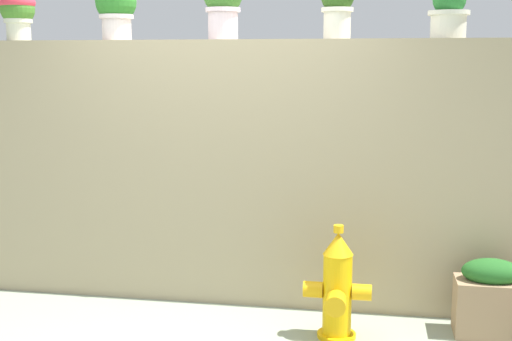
{
  "coord_description": "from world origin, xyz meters",
  "views": [
    {
      "loc": [
        1.11,
        -4.04,
        1.84
      ],
      "look_at": [
        0.27,
        0.72,
        1.05
      ],
      "focal_mm": 46.86,
      "sensor_mm": 36.0,
      "label": 1
    }
  ],
  "objects_px": {
    "potted_plant_4": "(337,3)",
    "potted_plant_1": "(18,11)",
    "potted_plant_5": "(449,8)",
    "fire_hydrant": "(337,289)",
    "planter_box": "(490,299)",
    "potted_plant_2": "(116,4)"
  },
  "relations": [
    {
      "from": "potted_plant_4",
      "to": "fire_hydrant",
      "type": "relative_size",
      "value": 0.54
    },
    {
      "from": "fire_hydrant",
      "to": "planter_box",
      "type": "distance_m",
      "value": 1.05
    },
    {
      "from": "potted_plant_5",
      "to": "fire_hydrant",
      "type": "bearing_deg",
      "value": -135.57
    },
    {
      "from": "potted_plant_2",
      "to": "potted_plant_5",
      "type": "relative_size",
      "value": 1.14
    },
    {
      "from": "potted_plant_2",
      "to": "potted_plant_4",
      "type": "relative_size",
      "value": 1.06
    },
    {
      "from": "potted_plant_4",
      "to": "planter_box",
      "type": "bearing_deg",
      "value": -20.36
    },
    {
      "from": "potted_plant_5",
      "to": "planter_box",
      "type": "distance_m",
      "value": 2.03
    },
    {
      "from": "potted_plant_4",
      "to": "planter_box",
      "type": "relative_size",
      "value": 0.79
    },
    {
      "from": "potted_plant_1",
      "to": "potted_plant_5",
      "type": "xyz_separation_m",
      "value": [
        3.27,
        0.03,
        -0.02
      ]
    },
    {
      "from": "potted_plant_1",
      "to": "potted_plant_5",
      "type": "relative_size",
      "value": 0.98
    },
    {
      "from": "potted_plant_2",
      "to": "potted_plant_4",
      "type": "bearing_deg",
      "value": -0.46
    },
    {
      "from": "potted_plant_5",
      "to": "fire_hydrant",
      "type": "xyz_separation_m",
      "value": [
        -0.71,
        -0.69,
        -1.87
      ]
    },
    {
      "from": "potted_plant_2",
      "to": "planter_box",
      "type": "height_order",
      "value": "potted_plant_2"
    },
    {
      "from": "potted_plant_4",
      "to": "potted_plant_1",
      "type": "bearing_deg",
      "value": 179.38
    },
    {
      "from": "potted_plant_1",
      "to": "planter_box",
      "type": "height_order",
      "value": "potted_plant_1"
    },
    {
      "from": "potted_plant_1",
      "to": "potted_plant_4",
      "type": "distance_m",
      "value": 2.49
    },
    {
      "from": "potted_plant_1",
      "to": "potted_plant_2",
      "type": "relative_size",
      "value": 0.86
    },
    {
      "from": "planter_box",
      "to": "potted_plant_5",
      "type": "bearing_deg",
      "value": 123.67
    },
    {
      "from": "potted_plant_1",
      "to": "potted_plant_4",
      "type": "bearing_deg",
      "value": -0.62
    },
    {
      "from": "potted_plant_4",
      "to": "planter_box",
      "type": "distance_m",
      "value": 2.31
    },
    {
      "from": "potted_plant_1",
      "to": "fire_hydrant",
      "type": "bearing_deg",
      "value": -14.5
    },
    {
      "from": "fire_hydrant",
      "to": "planter_box",
      "type": "height_order",
      "value": "fire_hydrant"
    }
  ]
}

